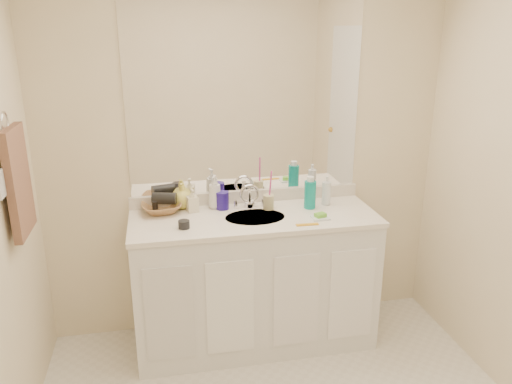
{
  "coord_description": "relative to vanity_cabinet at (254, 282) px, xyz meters",
  "views": [
    {
      "loc": [
        -0.56,
        -1.79,
        1.98
      ],
      "look_at": [
        0.0,
        0.97,
        1.05
      ],
      "focal_mm": 35.0,
      "sensor_mm": 36.0,
      "label": 1
    }
  ],
  "objects": [
    {
      "name": "tan_cup",
      "position": [
        0.11,
        0.1,
        0.5
      ],
      "size": [
        0.07,
        0.07,
        0.09
      ],
      "primitive_type": "cylinder",
      "rotation": [
        0.0,
        0.0,
        -0.05
      ],
      "color": "#C8BF8D",
      "rests_on": "countertop"
    },
    {
      "name": "toothbrush",
      "position": [
        0.12,
        0.1,
        0.6
      ],
      "size": [
        0.02,
        0.04,
        0.21
      ],
      "primitive_type": "cylinder",
      "rotation": [
        0.14,
        0.0,
        0.26
      ],
      "color": "#DC3A98",
      "rests_on": "tan_cup"
    },
    {
      "name": "hair_dryer",
      "position": [
        -0.54,
        0.18,
        0.54
      ],
      "size": [
        0.16,
        0.11,
        0.07
      ],
      "primitive_type": "cylinder",
      "rotation": [
        0.0,
        1.57,
        -0.25
      ],
      "color": "black",
      "rests_on": "wicker_basket"
    },
    {
      "name": "clear_pump_bottle",
      "position": [
        0.5,
        0.11,
        0.53
      ],
      "size": [
        0.06,
        0.06,
        0.15
      ],
      "primitive_type": "cylinder",
      "rotation": [
        0.0,
        0.0,
        -0.11
      ],
      "color": "silver",
      "rests_on": "countertop"
    },
    {
      "name": "soap_dish",
      "position": [
        0.38,
        -0.13,
        0.46
      ],
      "size": [
        0.1,
        0.08,
        0.01
      ],
      "primitive_type": "cube",
      "rotation": [
        0.0,
        0.0,
        0.01
      ],
      "color": "white",
      "rests_on": "countertop"
    },
    {
      "name": "dark_jar",
      "position": [
        -0.44,
        -0.12,
        0.48
      ],
      "size": [
        0.07,
        0.07,
        0.05
      ],
      "primitive_type": "cylinder",
      "rotation": [
        0.0,
        0.0,
        -0.11
      ],
      "color": "black",
      "rests_on": "countertop"
    },
    {
      "name": "wicker_basket",
      "position": [
        -0.56,
        0.18,
        0.49
      ],
      "size": [
        0.27,
        0.27,
        0.06
      ],
      "primitive_type": "imported",
      "rotation": [
        0.0,
        0.0,
        0.11
      ],
      "color": "brown",
      "rests_on": "countertop"
    },
    {
      "name": "backsplash",
      "position": [
        0.0,
        0.26,
        0.5
      ],
      "size": [
        1.52,
        0.03,
        0.08
      ],
      "primitive_type": "cube",
      "color": "silver",
      "rests_on": "countertop"
    },
    {
      "name": "vanity_cabinet",
      "position": [
        0.0,
        0.0,
        0.0
      ],
      "size": [
        1.5,
        0.55,
        0.85
      ],
      "primitive_type": "cube",
      "color": "white",
      "rests_on": "floor"
    },
    {
      "name": "switch_plate",
      "position": [
        -1.27,
        -0.45,
        0.88
      ],
      "size": [
        0.01,
        0.08,
        0.13
      ],
      "primitive_type": "cube",
      "color": "silver",
      "rests_on": "wall_left"
    },
    {
      "name": "orange_comb",
      "position": [
        0.27,
        -0.21,
        0.46
      ],
      "size": [
        0.14,
        0.03,
        0.01
      ],
      "primitive_type": "cube",
      "rotation": [
        0.0,
        0.0,
        -0.03
      ],
      "color": "orange",
      "rests_on": "countertop"
    },
    {
      "name": "soap_bottle_cream",
      "position": [
        -0.37,
        0.15,
        0.53
      ],
      "size": [
        0.08,
        0.08,
        0.15
      ],
      "primitive_type": "imported",
      "rotation": [
        0.0,
        0.0,
        0.19
      ],
      "color": "#F0E8C4",
      "rests_on": "countertop"
    },
    {
      "name": "blue_mug",
      "position": [
        -0.18,
        0.16,
        0.51
      ],
      "size": [
        0.09,
        0.09,
        0.11
      ],
      "primitive_type": "cylinder",
      "rotation": [
        0.0,
        0.0,
        0.05
      ],
      "color": "navy",
      "rests_on": "countertop"
    },
    {
      "name": "soap_bottle_yellow",
      "position": [
        -0.42,
        0.23,
        0.54
      ],
      "size": [
        0.16,
        0.16,
        0.16
      ],
      "primitive_type": "imported",
      "rotation": [
        0.0,
        0.0,
        -0.31
      ],
      "color": "#DBD055",
      "rests_on": "countertop"
    },
    {
      "name": "green_soap",
      "position": [
        0.38,
        -0.13,
        0.48
      ],
      "size": [
        0.07,
        0.06,
        0.02
      ],
      "primitive_type": "cube",
      "rotation": [
        0.0,
        0.0,
        0.3
      ],
      "color": "#67C430",
      "rests_on": "soap_dish"
    },
    {
      "name": "countertop",
      "position": [
        0.0,
        0.0,
        0.44
      ],
      "size": [
        1.52,
        0.57,
        0.03
      ],
      "primitive_type": "cube",
      "color": "white",
      "rests_on": "vanity_cabinet"
    },
    {
      "name": "towel_ring",
      "position": [
        -1.27,
        -0.25,
        1.12
      ],
      "size": [
        0.01,
        0.11,
        0.11
      ],
      "primitive_type": "torus",
      "rotation": [
        0.0,
        1.57,
        0.0
      ],
      "color": "silver",
      "rests_on": "wall_left"
    },
    {
      "name": "sink_basin",
      "position": [
        0.0,
        -0.02,
        0.44
      ],
      "size": [
        0.37,
        0.37,
        0.02
      ],
      "primitive_type": "cylinder",
      "color": "silver",
      "rests_on": "countertop"
    },
    {
      "name": "faucet",
      "position": [
        0.0,
        0.16,
        0.51
      ],
      "size": [
        0.02,
        0.02,
        0.11
      ],
      "primitive_type": "cylinder",
      "color": "silver",
      "rests_on": "countertop"
    },
    {
      "name": "hand_towel",
      "position": [
        -1.25,
        -0.25,
        0.82
      ],
      "size": [
        0.04,
        0.32,
        0.55
      ],
      "primitive_type": "cube",
      "color": "brown",
      "rests_on": "towel_ring"
    },
    {
      "name": "wall_back",
      "position": [
        0.0,
        0.28,
        0.77
      ],
      "size": [
        2.6,
        0.02,
        2.4
      ],
      "primitive_type": "cube",
      "color": "#F3E3BE",
      "rests_on": "floor"
    },
    {
      "name": "mouthwash_bottle",
      "position": [
        0.38,
        0.07,
        0.54
      ],
      "size": [
        0.09,
        0.09,
        0.18
      ],
      "primitive_type": "cylinder",
      "rotation": [
        0.0,
        0.0,
        -0.3
      ],
      "color": "#0B8C85",
      "rests_on": "countertop"
    },
    {
      "name": "soap_bottle_white",
      "position": [
        -0.22,
        0.19,
        0.56
      ],
      "size": [
        0.11,
        0.11,
        0.22
      ],
      "primitive_type": "imported",
      "rotation": [
        0.0,
        0.0,
        -0.32
      ],
      "color": "silver",
      "rests_on": "countertop"
    },
    {
      "name": "mirror",
      "position": [
        0.0,
        0.27,
        1.14
      ],
      "size": [
        1.48,
        0.01,
        1.2
      ],
      "primitive_type": "cube",
      "color": "white",
      "rests_on": "wall_back"
    }
  ]
}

